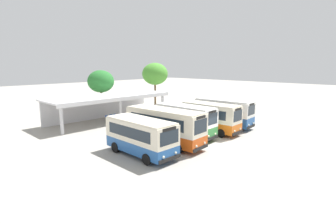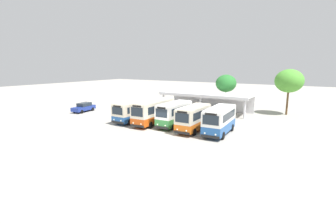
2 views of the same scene
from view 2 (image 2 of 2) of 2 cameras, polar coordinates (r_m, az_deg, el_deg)
ground_plane at (r=30.72m, az=-2.60°, el=-5.00°), size 180.00×180.00×0.00m
city_bus_nearest_orange at (r=37.14m, az=-8.09°, el=0.31°), size 2.54×6.69×3.01m
city_bus_second_in_row at (r=35.52m, az=-3.41°, el=0.22°), size 2.69×8.15×3.37m
city_bus_middle_cream at (r=34.01m, az=1.47°, el=-0.31°), size 2.27×6.71×3.29m
city_bus_fourth_amber at (r=31.73m, az=5.87°, el=-1.24°), size 2.42×6.61×3.21m
city_bus_fifth_blue at (r=30.79m, az=11.75°, el=-1.69°), size 2.71×7.00×3.30m
parked_car_flank at (r=47.42m, az=-18.80°, el=1.05°), size 2.44×4.79×1.62m
terminal_canopy at (r=45.73m, az=9.02°, el=3.47°), size 16.49×5.65×3.40m
waiting_chair_end_by_column at (r=45.40m, az=7.57°, el=0.73°), size 0.45×0.45×0.86m
waiting_chair_second_from_end at (r=45.14m, az=8.25°, el=0.66°), size 0.45×0.45×0.86m
waiting_chair_middle_seat at (r=44.91m, az=8.94°, el=0.59°), size 0.45×0.45×0.86m
roadside_tree_behind_canopy at (r=48.88m, az=13.19°, el=6.41°), size 3.90×3.90×6.57m
roadside_tree_east_of_canopy at (r=46.21m, az=26.09°, el=6.42°), size 4.57×4.57×7.69m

